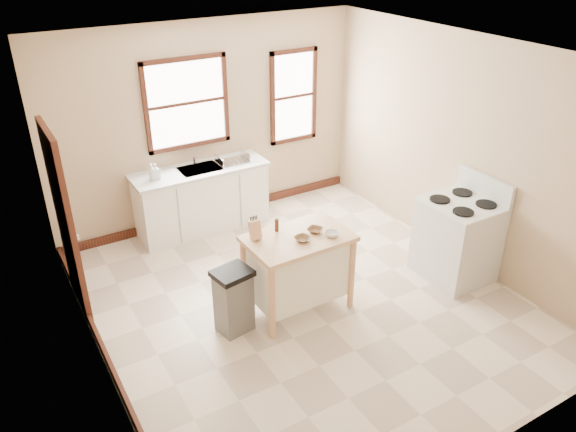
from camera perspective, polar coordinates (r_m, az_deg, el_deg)
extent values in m
plane|color=beige|center=(6.55, 1.65, -8.64)|extent=(5.00, 5.00, 0.00)
plane|color=white|center=(5.37, 2.07, 16.07)|extent=(5.00, 5.00, 0.00)
cube|color=tan|center=(7.89, -8.06, 9.18)|extent=(4.50, 0.04, 2.80)
cube|color=tan|center=(5.12, -20.00, -3.23)|extent=(0.04, 5.00, 2.80)
cube|color=tan|center=(7.20, 17.23, 6.31)|extent=(0.04, 5.00, 2.80)
cube|color=black|center=(6.43, -21.71, -0.57)|extent=(0.06, 0.90, 2.10)
cube|color=black|center=(8.39, -7.37, 0.44)|extent=(4.50, 0.04, 0.12)
cube|color=black|center=(5.89, -17.55, -14.38)|extent=(0.04, 5.00, 0.12)
cylinder|color=silver|center=(7.81, -9.55, 5.97)|extent=(0.03, 0.03, 0.22)
imported|color=#B2B2B2|center=(7.43, -13.67, 4.40)|extent=(0.11, 0.11, 0.22)
imported|color=#B2B2B2|center=(7.46, -13.31, 4.45)|extent=(0.09, 0.10, 0.21)
cylinder|color=#401E11|center=(6.04, -1.15, -0.91)|extent=(0.06, 0.06, 0.15)
imported|color=brown|center=(5.89, 1.49, -2.33)|extent=(0.19, 0.19, 0.04)
imported|color=brown|center=(6.06, 2.77, -1.44)|extent=(0.22, 0.22, 0.04)
imported|color=silver|center=(5.98, 4.46, -1.85)|extent=(0.19, 0.19, 0.05)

